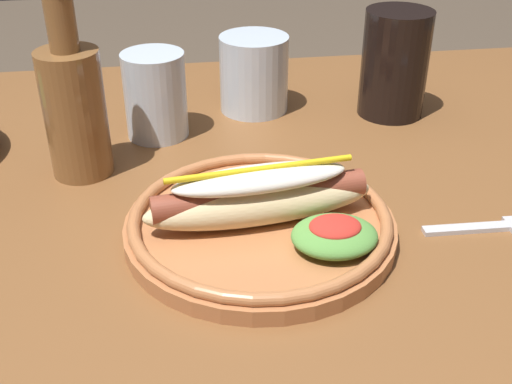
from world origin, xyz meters
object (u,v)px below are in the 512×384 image
at_px(extra_cup, 254,74).
at_px(glass_bottle, 74,104).
at_px(hot_dog_plate, 264,217).
at_px(soda_cup, 395,64).
at_px(water_cup, 155,95).
at_px(fork, 494,227).

xyz_separation_m(extra_cup, glass_bottle, (-0.22, -0.15, 0.03)).
bearing_deg(hot_dog_plate, glass_bottle, 139.40).
relative_size(soda_cup, water_cup, 1.31).
relative_size(soda_cup, glass_bottle, 0.64).
bearing_deg(glass_bottle, water_cup, 45.18).
relative_size(fork, glass_bottle, 0.55).
height_order(fork, water_cup, water_cup).
bearing_deg(soda_cup, hot_dog_plate, -128.84).
height_order(soda_cup, glass_bottle, glass_bottle).
bearing_deg(water_cup, extra_cup, 25.69).
xyz_separation_m(hot_dog_plate, fork, (0.22, -0.02, -0.02)).
xyz_separation_m(soda_cup, water_cup, (-0.31, -0.02, -0.02)).
distance_m(fork, extra_cup, 0.38).
bearing_deg(fork, extra_cup, 122.12).
relative_size(hot_dog_plate, soda_cup, 1.87).
height_order(fork, extra_cup, extra_cup).
relative_size(water_cup, glass_bottle, 0.49).
xyz_separation_m(fork, extra_cup, (-0.19, 0.32, 0.05)).
bearing_deg(fork, glass_bottle, 158.25).
bearing_deg(hot_dog_plate, extra_cup, 83.71).
bearing_deg(hot_dog_plate, water_cup, 111.96).
distance_m(water_cup, glass_bottle, 0.12).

